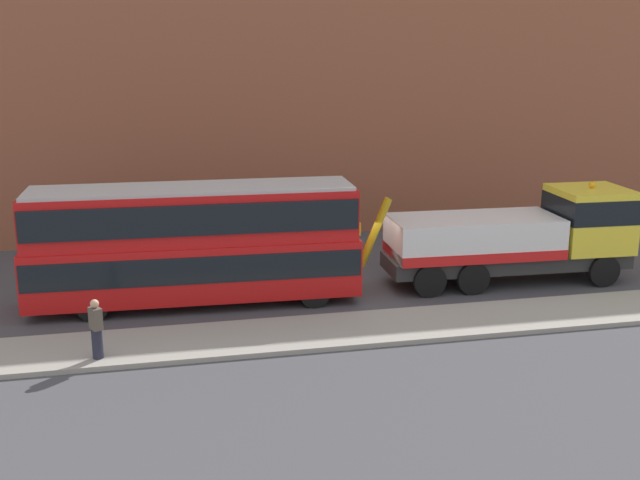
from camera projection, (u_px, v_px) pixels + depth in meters
ground_plane at (367, 287)px, 28.48m from camera, size 120.00×120.00×0.00m
near_kerb at (404, 325)px, 24.49m from camera, size 60.00×2.80×0.15m
building_facade at (316, 55)px, 34.78m from camera, size 60.00×1.50×16.00m
recovery_tow_truck at (520, 235)px, 28.76m from camera, size 10.18×2.95×3.67m
double_decker_bus at (194, 240)px, 26.19m from camera, size 11.11×2.93×4.06m
pedestrian_onlooker at (96, 330)px, 21.61m from camera, size 0.41×0.47×1.71m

